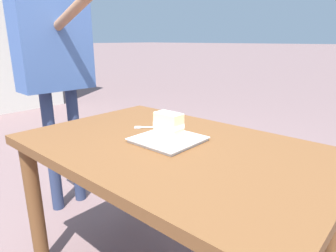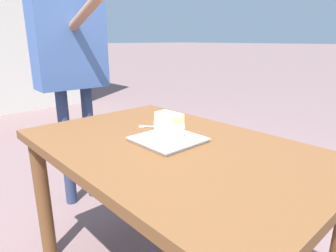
{
  "view_description": "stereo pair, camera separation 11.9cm",
  "coord_description": "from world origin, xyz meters",
  "px_view_note": "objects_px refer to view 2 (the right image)",
  "views": [
    {
      "loc": [
        -0.72,
        0.84,
        1.11
      ],
      "look_at": [
        0.03,
        -0.01,
        0.77
      ],
      "focal_mm": 31.31,
      "sensor_mm": 36.0,
      "label": 1
    },
    {
      "loc": [
        -0.81,
        0.76,
        1.11
      ],
      "look_at": [
        0.03,
        -0.01,
        0.77
      ],
      "focal_mm": 31.31,
      "sensor_mm": 36.0,
      "label": 2
    }
  ],
  "objects_px": {
    "cake_slice": "(169,125)",
    "diner_person": "(70,46)",
    "dessert_fork": "(154,127)",
    "dessert_plate": "(168,140)",
    "patio_table": "(172,168)"
  },
  "relations": [
    {
      "from": "patio_table",
      "to": "dessert_fork",
      "type": "height_order",
      "value": "dessert_fork"
    },
    {
      "from": "dessert_plate",
      "to": "dessert_fork",
      "type": "xyz_separation_m",
      "value": [
        0.19,
        -0.08,
        -0.0
      ]
    },
    {
      "from": "cake_slice",
      "to": "dessert_fork",
      "type": "height_order",
      "value": "cake_slice"
    },
    {
      "from": "dessert_fork",
      "to": "diner_person",
      "type": "relative_size",
      "value": 0.09
    },
    {
      "from": "cake_slice",
      "to": "diner_person",
      "type": "xyz_separation_m",
      "value": [
        0.95,
        -0.03,
        0.3
      ]
    },
    {
      "from": "cake_slice",
      "to": "dessert_plate",
      "type": "bearing_deg",
      "value": 123.51
    },
    {
      "from": "patio_table",
      "to": "dessert_plate",
      "type": "bearing_deg",
      "value": -17.79
    },
    {
      "from": "dessert_plate",
      "to": "patio_table",
      "type": "bearing_deg",
      "value": 162.21
    },
    {
      "from": "dessert_fork",
      "to": "cake_slice",
      "type": "bearing_deg",
      "value": 159.25
    },
    {
      "from": "diner_person",
      "to": "dessert_fork",
      "type": "bearing_deg",
      "value": -177.47
    },
    {
      "from": "dessert_fork",
      "to": "diner_person",
      "type": "xyz_separation_m",
      "value": [
        0.77,
        0.03,
        0.36
      ]
    },
    {
      "from": "patio_table",
      "to": "dessert_plate",
      "type": "xyz_separation_m",
      "value": [
        0.03,
        -0.01,
        0.11
      ]
    },
    {
      "from": "cake_slice",
      "to": "dessert_fork",
      "type": "bearing_deg",
      "value": -20.75
    },
    {
      "from": "dessert_plate",
      "to": "cake_slice",
      "type": "distance_m",
      "value": 0.06
    },
    {
      "from": "patio_table",
      "to": "diner_person",
      "type": "bearing_deg",
      "value": -3.48
    }
  ]
}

